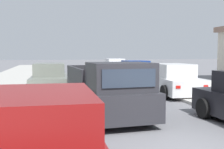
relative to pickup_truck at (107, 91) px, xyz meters
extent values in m
cube|color=#B2AFA8|center=(-4.18, 8.15, -0.74)|extent=(5.16, 60.00, 0.12)
cube|color=#B2AFA8|center=(6.19, 8.15, -0.74)|extent=(5.16, 60.00, 0.12)
cube|color=silver|center=(-3.00, 8.15, -0.75)|extent=(0.16, 60.00, 0.10)
cube|color=silver|center=(5.01, 8.15, -0.75)|extent=(0.16, 60.00, 0.10)
cube|color=#28282D|center=(-0.01, 0.19, -0.20)|extent=(2.29, 5.23, 0.80)
cube|color=#28282D|center=(0.10, -1.40, 0.60)|extent=(1.82, 1.62, 0.80)
cube|color=#283342|center=(0.05, -0.64, 0.62)|extent=(1.38, 0.16, 0.44)
cube|color=#283342|center=(0.16, -2.16, 0.62)|extent=(1.46, 0.17, 0.48)
cube|color=#28282D|center=(0.83, 1.12, 0.48)|extent=(0.34, 3.30, 0.56)
cube|color=#28282D|center=(-0.98, 0.99, 0.48)|extent=(0.34, 3.30, 0.56)
cube|color=#28282D|center=(-0.20, 2.70, 0.48)|extent=(1.88, 0.24, 0.56)
cube|color=silver|center=(-0.20, 2.79, -0.36)|extent=(1.83, 0.25, 0.20)
cylinder|color=black|center=(1.07, -1.26, -0.42)|extent=(0.31, 0.78, 0.76)
cylinder|color=black|center=(-0.88, -1.40, -0.42)|extent=(0.31, 0.78, 0.76)
cylinder|color=black|center=(0.86, 1.66, -0.42)|extent=(0.31, 0.78, 0.76)
cylinder|color=black|center=(-1.09, 1.52, -0.42)|extent=(0.31, 0.78, 0.76)
cube|color=red|center=(0.55, 2.81, -0.06)|extent=(0.22, 0.06, 0.18)
cube|color=red|center=(-0.95, 2.70, -0.06)|extent=(0.22, 0.06, 0.18)
cube|color=gold|center=(-0.07, 0.93, 0.49)|extent=(1.10, 1.25, 0.58)
cube|color=silver|center=(4.05, 3.78, -0.26)|extent=(1.84, 4.23, 0.72)
cube|color=silver|center=(4.05, 3.68, 0.42)|extent=(1.56, 2.13, 0.64)
cube|color=#283342|center=(4.07, 4.65, 0.40)|extent=(1.37, 0.11, 0.52)
cube|color=#283342|center=(4.03, 2.71, 0.40)|extent=(1.34, 0.11, 0.50)
cylinder|color=black|center=(3.17, 5.10, -0.48)|extent=(0.23, 0.64, 0.64)
cylinder|color=black|center=(4.98, 5.06, -0.48)|extent=(0.23, 0.64, 0.64)
cylinder|color=black|center=(3.12, 2.49, -0.48)|extent=(0.23, 0.64, 0.64)
cylinder|color=black|center=(4.93, 2.46, -0.48)|extent=(0.23, 0.64, 0.64)
cube|color=red|center=(3.38, 1.68, -0.16)|extent=(0.20, 0.04, 0.12)
cube|color=white|center=(3.47, 5.90, -0.19)|extent=(0.20, 0.04, 0.10)
cube|color=red|center=(4.64, 1.66, -0.16)|extent=(0.20, 0.04, 0.12)
cube|color=white|center=(4.70, 5.88, -0.19)|extent=(0.20, 0.04, 0.10)
cube|color=slate|center=(-1.89, 5.68, -0.26)|extent=(1.95, 4.27, 0.72)
cube|color=slate|center=(-1.88, 5.78, 0.42)|extent=(1.61, 2.17, 0.64)
cube|color=#283342|center=(-1.93, 4.81, 0.40)|extent=(1.37, 0.14, 0.52)
cube|color=#283342|center=(-1.84, 6.75, 0.40)|extent=(1.34, 0.14, 0.50)
cylinder|color=black|center=(-1.04, 4.34, -0.48)|extent=(0.25, 0.65, 0.64)
cylinder|color=black|center=(-2.85, 4.42, -0.48)|extent=(0.25, 0.65, 0.64)
cylinder|color=black|center=(-0.93, 6.94, -0.48)|extent=(0.25, 0.65, 0.64)
cylinder|color=black|center=(-2.73, 7.02, -0.48)|extent=(0.25, 0.65, 0.64)
cube|color=red|center=(-1.16, 7.76, -0.16)|extent=(0.20, 0.05, 0.12)
cube|color=white|center=(-1.37, 3.54, -0.19)|extent=(0.20, 0.05, 0.10)
cube|color=red|center=(-2.43, 7.81, -0.16)|extent=(0.20, 0.05, 0.12)
cube|color=white|center=(-2.60, 3.60, -0.19)|extent=(0.20, 0.05, 0.10)
cube|color=navy|center=(3.97, 9.64, -0.26)|extent=(1.78, 4.21, 0.72)
cube|color=navy|center=(3.98, 9.74, 0.42)|extent=(1.53, 2.11, 0.64)
cube|color=#283342|center=(3.97, 8.77, 0.40)|extent=(1.37, 0.09, 0.52)
cube|color=#283342|center=(3.98, 10.71, 0.40)|extent=(1.34, 0.09, 0.50)
cylinder|color=black|center=(4.87, 8.33, -0.48)|extent=(0.22, 0.64, 0.64)
cylinder|color=black|center=(3.07, 8.34, -0.48)|extent=(0.22, 0.64, 0.64)
cylinder|color=black|center=(4.88, 10.94, -0.48)|extent=(0.22, 0.64, 0.64)
cylinder|color=black|center=(3.08, 10.94, -0.48)|extent=(0.22, 0.64, 0.64)
cube|color=red|center=(4.62, 11.75, -0.16)|extent=(0.20, 0.04, 0.12)
cube|color=white|center=(4.58, 7.53, -0.19)|extent=(0.20, 0.04, 0.10)
cube|color=red|center=(3.35, 11.75, -0.16)|extent=(0.20, 0.04, 0.12)
cube|color=white|center=(3.35, 7.53, -0.19)|extent=(0.20, 0.04, 0.10)
cylinder|color=black|center=(2.89, -1.17, -0.48)|extent=(0.23, 0.64, 0.64)
cube|color=red|center=(3.15, -0.36, -0.16)|extent=(0.20, 0.04, 0.12)
cube|color=maroon|center=(-2.00, -5.13, 0.42)|extent=(1.54, 2.11, 0.64)
cube|color=#283342|center=(-2.01, -6.10, 0.40)|extent=(1.37, 0.09, 0.52)
cube|color=#283342|center=(-1.99, -4.16, 0.40)|extent=(1.34, 0.09, 0.50)
cylinder|color=black|center=(-1.09, -3.94, -0.48)|extent=(0.23, 0.64, 0.64)
cube|color=red|center=(-1.35, -3.13, -0.16)|extent=(0.20, 0.04, 0.12)
cube|color=red|center=(-2.62, -3.12, -0.16)|extent=(0.20, 0.04, 0.12)
cube|color=silver|center=(4.05, 16.69, -0.26)|extent=(1.83, 4.23, 0.72)
cube|color=silver|center=(4.05, 16.59, 0.42)|extent=(1.56, 2.13, 0.64)
cube|color=#283342|center=(4.07, 17.56, 0.40)|extent=(1.37, 0.10, 0.52)
cube|color=#283342|center=(4.03, 15.62, 0.40)|extent=(1.34, 0.10, 0.50)
cylinder|color=black|center=(3.17, 18.00, -0.48)|extent=(0.23, 0.64, 0.64)
cylinder|color=black|center=(4.98, 17.97, -0.48)|extent=(0.23, 0.64, 0.64)
cylinder|color=black|center=(3.13, 15.40, -0.48)|extent=(0.23, 0.64, 0.64)
cylinder|color=black|center=(4.93, 15.37, -0.48)|extent=(0.23, 0.64, 0.64)
cube|color=red|center=(3.38, 14.59, -0.16)|extent=(0.20, 0.04, 0.12)
cube|color=white|center=(3.47, 18.81, -0.19)|extent=(0.20, 0.04, 0.10)
cube|color=red|center=(4.65, 14.57, -0.16)|extent=(0.20, 0.04, 0.12)
cube|color=white|center=(4.70, 18.79, -0.19)|extent=(0.20, 0.04, 0.10)
camera|label=1|loc=(-1.81, -9.09, 1.27)|focal=44.97mm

